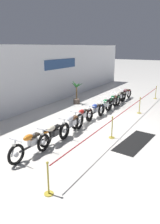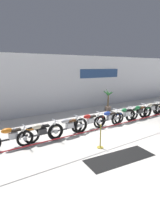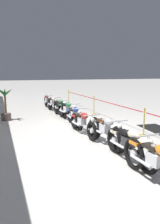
% 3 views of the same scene
% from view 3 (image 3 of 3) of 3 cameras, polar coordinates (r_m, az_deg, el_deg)
% --- Properties ---
extents(ground_plane, '(120.00, 120.00, 0.00)m').
position_cam_3_polar(ground_plane, '(9.75, 1.74, -3.54)').
color(ground_plane, silver).
extents(motorcycle_orange_0, '(2.42, 0.62, 0.97)m').
position_cam_3_polar(motorcycle_orange_0, '(4.88, 19.40, -12.46)').
color(motorcycle_orange_0, black).
rests_on(motorcycle_orange_0, ground).
extents(motorcycle_cream_1, '(2.24, 0.62, 0.95)m').
position_cam_3_polar(motorcycle_cream_1, '(5.89, 12.71, -8.31)').
color(motorcycle_cream_1, black).
rests_on(motorcycle_cream_1, ground).
extents(motorcycle_silver_2, '(2.29, 0.62, 0.98)m').
position_cam_3_polar(motorcycle_silver_2, '(7.07, 6.67, -4.92)').
color(motorcycle_silver_2, black).
rests_on(motorcycle_silver_2, ground).
extents(motorcycle_red_3, '(2.35, 0.62, 0.92)m').
position_cam_3_polar(motorcycle_red_3, '(8.26, 0.64, -2.87)').
color(motorcycle_red_3, black).
rests_on(motorcycle_red_3, ground).
extents(motorcycle_blue_4, '(2.19, 0.62, 0.93)m').
position_cam_3_polar(motorcycle_blue_4, '(9.51, -1.47, -1.01)').
color(motorcycle_blue_4, black).
rests_on(motorcycle_blue_4, ground).
extents(motorcycle_green_5, '(2.48, 0.62, 0.97)m').
position_cam_3_polar(motorcycle_green_5, '(10.74, -3.39, 0.37)').
color(motorcycle_green_5, black).
rests_on(motorcycle_green_5, ground).
extents(motorcycle_green_6, '(2.41, 0.62, 0.96)m').
position_cam_3_polar(motorcycle_green_6, '(11.93, -5.16, 1.28)').
color(motorcycle_green_6, black).
rests_on(motorcycle_green_6, ground).
extents(motorcycle_cream_7, '(2.47, 0.62, 0.97)m').
position_cam_3_polar(motorcycle_cream_7, '(13.24, -7.08, 2.15)').
color(motorcycle_cream_7, black).
rests_on(motorcycle_cream_7, ground).
extents(motorcycle_maroon_8, '(2.19, 0.62, 0.95)m').
position_cam_3_polar(motorcycle_maroon_8, '(14.63, -8.51, 2.86)').
color(motorcycle_maroon_8, black).
rests_on(motorcycle_maroon_8, ground).
extents(potted_palm_left_of_row, '(1.02, 0.94, 1.76)m').
position_cam_3_polar(potted_palm_left_of_row, '(11.27, -18.95, 1.98)').
color(potted_palm_left_of_row, brown).
rests_on(potted_palm_left_of_row, ground).
extents(stanchion_far_left, '(13.98, 0.28, 1.05)m').
position_cam_3_polar(stanchion_far_left, '(8.99, 13.60, -0.02)').
color(stanchion_far_left, gold).
rests_on(stanchion_far_left, ground).
extents(stanchion_mid_left, '(0.28, 0.28, 1.05)m').
position_cam_3_polar(stanchion_mid_left, '(8.48, 16.32, -3.59)').
color(stanchion_mid_left, gold).
rests_on(stanchion_mid_left, ground).
extents(stanchion_mid_right, '(0.28, 0.28, 1.05)m').
position_cam_3_polar(stanchion_mid_right, '(12.34, 3.64, 1.06)').
color(stanchion_mid_right, gold).
rests_on(stanchion_mid_right, ground).
extents(stanchion_far_right, '(0.28, 0.28, 1.05)m').
position_cam_3_polar(stanchion_far_right, '(16.69, -2.97, 3.47)').
color(stanchion_far_right, gold).
rests_on(stanchion_far_right, ground).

